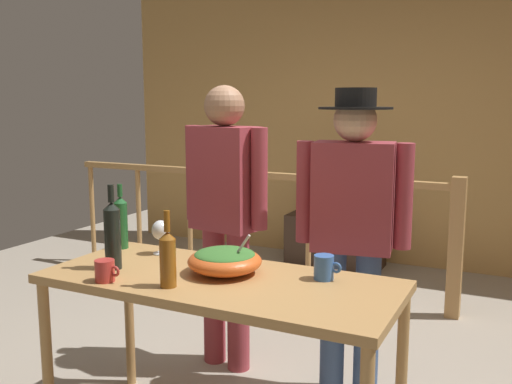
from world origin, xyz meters
TOP-DOWN VIEW (x-y plane):
  - back_wall at (0.00, 2.69)m, footprint 5.95×0.10m
  - stair_railing at (-0.55, 1.43)m, footprint 3.46×0.10m
  - tv_console at (-0.55, 2.34)m, footprint 0.90×0.40m
  - flat_screen_tv at (-0.55, 2.31)m, footprint 0.50×0.12m
  - serving_table at (-0.09, -0.68)m, footprint 1.56×0.67m
  - salad_bowl at (-0.10, -0.61)m, footprint 0.33×0.33m
  - wine_glass at (-0.55, -0.47)m, footprint 0.09×0.09m
  - wine_bottle_amber at (-0.22, -0.88)m, footprint 0.07×0.07m
  - wine_bottle_green at (-0.80, -0.47)m, footprint 0.07×0.07m
  - wine_bottle_dark at (-0.59, -0.77)m, footprint 0.07×0.07m
  - mug_blue at (0.32, -0.50)m, footprint 0.12×0.09m
  - mug_red at (-0.50, -0.94)m, footprint 0.12×0.08m
  - person_standing_left at (-0.47, 0.05)m, footprint 0.56×0.28m
  - person_standing_right at (0.28, 0.05)m, footprint 0.59×0.37m

SIDE VIEW (x-z plane):
  - tv_console at x=-0.55m, z-range 0.00..0.48m
  - stair_railing at x=-0.55m, z-range 0.13..1.16m
  - flat_screen_tv at x=-0.55m, z-range 0.52..0.90m
  - serving_table at x=-0.09m, z-range 0.32..1.12m
  - mug_red at x=-0.50m, z-range 0.80..0.89m
  - mug_blue at x=0.32m, z-range 0.80..0.90m
  - salad_bowl at x=-0.10m, z-range 0.77..0.96m
  - wine_glass at x=-0.55m, z-range 0.83..1.00m
  - wine_bottle_amber at x=-0.22m, z-range 0.76..1.08m
  - wine_bottle_green at x=-0.80m, z-range 0.77..1.11m
  - wine_bottle_dark at x=-0.59m, z-range 0.77..1.15m
  - person_standing_right at x=0.28m, z-range 0.15..1.77m
  - person_standing_left at x=-0.47m, z-range 0.15..1.79m
  - back_wall at x=0.00m, z-range 0.00..2.74m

